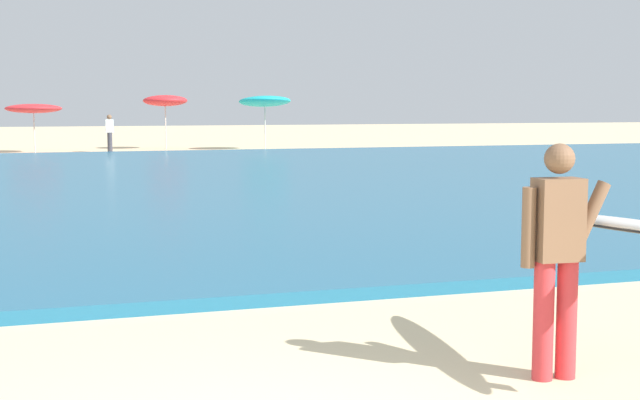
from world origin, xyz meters
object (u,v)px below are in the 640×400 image
at_px(beach_umbrella_2, 34,109).
at_px(beachgoer_near_row_left, 110,132).
at_px(surfer_with_board, 587,239).
at_px(beach_umbrella_3, 165,101).
at_px(beach_umbrella_4, 265,101).

xyz_separation_m(beach_umbrella_2, beachgoer_near_row_left, (2.98, -0.59, -0.98)).
relative_size(surfer_with_board, beachgoer_near_row_left, 1.59).
bearing_deg(beach_umbrella_3, surfer_with_board, -93.13).
bearing_deg(beach_umbrella_2, beach_umbrella_4, -1.20).
relative_size(surfer_with_board, beach_umbrella_3, 1.03).
bearing_deg(beach_umbrella_3, beach_umbrella_4, -24.36).
relative_size(beach_umbrella_3, beachgoer_near_row_left, 1.54).
distance_m(beach_umbrella_3, beach_umbrella_4, 4.51).
distance_m(surfer_with_board, beach_umbrella_2, 33.44).
xyz_separation_m(beach_umbrella_3, beachgoer_near_row_left, (-2.64, -2.25, -1.32)).
bearing_deg(beach_umbrella_2, beachgoer_near_row_left, -11.17).
bearing_deg(beach_umbrella_4, beach_umbrella_2, 178.80).
xyz_separation_m(beach_umbrella_2, beach_umbrella_3, (5.62, 1.66, 0.33)).
bearing_deg(beachgoer_near_row_left, beach_umbrella_3, 40.38).
distance_m(beach_umbrella_2, beachgoer_near_row_left, 3.19).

